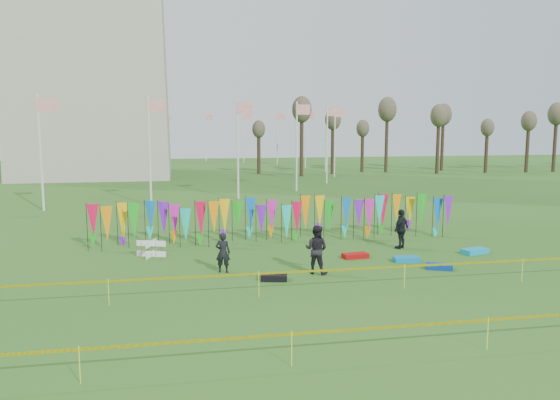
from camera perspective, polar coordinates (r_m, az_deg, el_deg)
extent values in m
plane|color=#255517|center=(21.25, 2.86, -8.23)|extent=(160.00, 160.00, 0.00)
cylinder|color=silver|center=(70.44, 4.81, 6.21)|extent=(0.16, 0.16, 8.00)
plane|color=red|center=(70.59, 5.32, 8.89)|extent=(1.40, 0.00, 1.40)
cylinder|color=silver|center=(77.22, 2.68, 6.36)|extent=(0.16, 0.16, 8.00)
plane|color=red|center=(77.35, 3.13, 8.81)|extent=(1.40, 0.00, 1.40)
cylinder|color=silver|center=(83.25, -0.29, 6.47)|extent=(0.16, 0.16, 8.00)
plane|color=red|center=(83.35, 0.12, 8.74)|extent=(1.40, 0.00, 1.40)
cylinder|color=silver|center=(88.31, -3.84, 6.53)|extent=(0.16, 0.16, 8.00)
plane|color=red|center=(88.38, -3.47, 8.67)|extent=(1.40, 0.00, 1.40)
cylinder|color=silver|center=(92.24, -7.77, 6.52)|extent=(0.16, 0.16, 8.00)
plane|color=red|center=(92.27, -7.44, 8.58)|extent=(1.40, 0.00, 1.40)
cylinder|color=silver|center=(94.93, -11.96, 6.46)|extent=(0.16, 0.16, 8.00)
plane|color=red|center=(94.92, -11.65, 8.46)|extent=(1.40, 0.00, 1.40)
cylinder|color=silver|center=(96.31, -16.29, 6.33)|extent=(0.16, 0.16, 8.00)
plane|color=red|center=(96.24, -16.01, 8.31)|extent=(1.40, 0.00, 1.40)
cylinder|color=silver|center=(96.32, -20.66, 6.15)|extent=(0.16, 0.16, 8.00)
plane|color=red|center=(96.22, -20.40, 8.13)|extent=(1.40, 0.00, 1.40)
cylinder|color=silver|center=(94.99, -24.99, 5.91)|extent=(0.16, 0.16, 8.00)
plane|color=red|center=(94.84, -24.75, 7.92)|extent=(1.40, 0.00, 1.40)
cylinder|color=silver|center=(40.93, -23.74, 4.51)|extent=(0.16, 0.16, 8.00)
plane|color=red|center=(40.79, -23.16, 9.17)|extent=(1.40, 0.00, 1.40)
cylinder|color=silver|center=(40.89, -13.46, 4.95)|extent=(0.16, 0.16, 8.00)
plane|color=red|center=(40.85, -12.76, 9.60)|extent=(1.40, 0.00, 1.40)
cylinder|color=silver|center=(43.91, -4.42, 5.31)|extent=(0.16, 0.16, 8.00)
plane|color=red|center=(43.96, -3.68, 9.62)|extent=(1.40, 0.00, 1.40)
cylinder|color=silver|center=(49.25, 1.75, 5.59)|extent=(0.16, 0.16, 8.00)
plane|color=red|center=(49.37, 2.46, 9.42)|extent=(1.40, 0.00, 1.40)
cylinder|color=silver|center=(55.95, 4.94, 5.82)|extent=(0.16, 0.16, 8.00)
plane|color=red|center=(56.10, 5.57, 9.19)|extent=(1.40, 0.00, 1.40)
cylinder|color=silver|center=(63.21, 5.74, 6.03)|extent=(0.16, 0.16, 8.00)
plane|color=red|center=(63.37, 6.30, 9.01)|extent=(1.40, 0.00, 1.40)
cylinder|color=black|center=(27.68, -19.25, -2.67)|extent=(0.03, 0.03, 2.10)
cone|color=red|center=(27.61, -18.69, -2.31)|extent=(0.64, 0.64, 1.60)
cylinder|color=black|center=(27.59, -17.97, -2.64)|extent=(0.03, 0.03, 2.10)
cone|color=orange|center=(27.53, -17.41, -2.28)|extent=(0.64, 0.64, 1.60)
cylinder|color=black|center=(27.52, -16.69, -2.62)|extent=(0.03, 0.03, 2.10)
cone|color=#F9AE0C|center=(27.46, -16.12, -2.26)|extent=(0.64, 0.64, 1.60)
cylinder|color=black|center=(27.46, -15.40, -2.59)|extent=(0.03, 0.03, 2.10)
cone|color=#13AD18|center=(27.41, -14.83, -2.23)|extent=(0.64, 0.64, 1.60)
cylinder|color=black|center=(27.41, -14.10, -2.56)|extent=(0.03, 0.03, 2.10)
cone|color=blue|center=(27.37, -13.53, -2.20)|extent=(0.64, 0.64, 1.60)
cylinder|color=black|center=(27.38, -12.81, -2.53)|extent=(0.03, 0.03, 2.10)
cone|color=#7216C6|center=(27.34, -12.23, -2.17)|extent=(0.64, 0.64, 1.60)
cylinder|color=black|center=(27.36, -11.51, -2.50)|extent=(0.03, 0.03, 2.10)
cone|color=#E018AE|center=(27.33, -10.93, -2.14)|extent=(0.64, 0.64, 1.60)
cylinder|color=black|center=(27.36, -10.21, -2.47)|extent=(0.03, 0.03, 2.10)
cone|color=#0CC2B8|center=(27.33, -9.63, -2.10)|extent=(0.64, 0.64, 1.60)
cylinder|color=black|center=(27.37, -8.91, -2.44)|extent=(0.03, 0.03, 2.10)
cone|color=red|center=(27.35, -8.33, -2.07)|extent=(0.64, 0.64, 1.60)
cylinder|color=black|center=(27.40, -7.61, -2.40)|extent=(0.03, 0.03, 2.10)
cone|color=orange|center=(27.38, -7.03, -2.04)|extent=(0.64, 0.64, 1.60)
cylinder|color=black|center=(27.44, -6.31, -2.37)|extent=(0.03, 0.03, 2.10)
cone|color=#F9AE0C|center=(27.43, -5.74, -2.00)|extent=(0.64, 0.64, 1.60)
cylinder|color=black|center=(27.49, -5.02, -2.33)|extent=(0.03, 0.03, 2.10)
cone|color=#13AD18|center=(27.49, -4.45, -1.96)|extent=(0.64, 0.64, 1.60)
cylinder|color=black|center=(27.56, -3.74, -2.29)|extent=(0.03, 0.03, 2.10)
cone|color=blue|center=(27.56, -3.16, -1.93)|extent=(0.64, 0.64, 1.60)
cylinder|color=black|center=(27.64, -2.46, -2.25)|extent=(0.03, 0.03, 2.10)
cone|color=#7216C6|center=(27.65, -1.89, -1.89)|extent=(0.64, 0.64, 1.60)
cylinder|color=black|center=(27.73, -1.19, -2.21)|extent=(0.03, 0.03, 2.10)
cone|color=#E018AE|center=(27.75, -0.62, -1.85)|extent=(0.64, 0.64, 1.60)
cylinder|color=black|center=(27.84, 0.07, -2.17)|extent=(0.03, 0.03, 2.10)
cone|color=#0CC2B8|center=(27.86, 0.64, -1.81)|extent=(0.64, 0.64, 1.60)
cylinder|color=black|center=(27.96, 1.32, -2.13)|extent=(0.03, 0.03, 2.10)
cone|color=red|center=(27.99, 1.88, -1.77)|extent=(0.64, 0.64, 1.60)
cylinder|color=black|center=(28.09, 2.56, -2.09)|extent=(0.03, 0.03, 2.10)
cone|color=orange|center=(28.13, 3.12, -1.73)|extent=(0.64, 0.64, 1.60)
cylinder|color=black|center=(28.24, 3.79, -2.05)|extent=(0.03, 0.03, 2.10)
cone|color=#F9AE0C|center=(28.28, 4.34, -1.69)|extent=(0.64, 0.64, 1.60)
cylinder|color=black|center=(28.40, 5.00, -2.00)|extent=(0.03, 0.03, 2.10)
cone|color=#13AD18|center=(28.45, 5.55, -1.65)|extent=(0.64, 0.64, 1.60)
cylinder|color=black|center=(28.57, 6.20, -1.96)|extent=(0.03, 0.03, 2.10)
cone|color=blue|center=(28.63, 6.74, -1.60)|extent=(0.64, 0.64, 1.60)
cylinder|color=black|center=(28.76, 7.38, -1.92)|extent=(0.03, 0.03, 2.10)
cone|color=#7216C6|center=(28.82, 7.92, -1.56)|extent=(0.64, 0.64, 1.60)
cylinder|color=black|center=(28.96, 8.55, -1.87)|extent=(0.03, 0.03, 2.10)
cone|color=#E018AE|center=(29.02, 9.08, -1.52)|extent=(0.64, 0.64, 1.60)
cylinder|color=black|center=(29.17, 9.70, -1.83)|extent=(0.03, 0.03, 2.10)
cone|color=#0CC2B8|center=(29.24, 10.23, -1.48)|extent=(0.64, 0.64, 1.60)
cylinder|color=black|center=(29.39, 10.84, -1.78)|extent=(0.03, 0.03, 2.10)
cone|color=red|center=(29.46, 11.35, -1.44)|extent=(0.64, 0.64, 1.60)
cylinder|color=black|center=(29.62, 11.96, -1.74)|extent=(0.03, 0.03, 2.10)
cone|color=orange|center=(29.70, 12.46, -1.40)|extent=(0.64, 0.64, 1.60)
cylinder|color=black|center=(29.86, 13.06, -1.70)|extent=(0.03, 0.03, 2.10)
cone|color=#F9AE0C|center=(29.95, 13.56, -1.35)|extent=(0.64, 0.64, 1.60)
cylinder|color=black|center=(30.12, 14.14, -1.65)|extent=(0.03, 0.03, 2.10)
cone|color=#13AD18|center=(30.21, 14.63, -1.31)|extent=(0.64, 0.64, 1.60)
cylinder|color=black|center=(30.38, 15.20, -1.61)|extent=(0.03, 0.03, 2.10)
cone|color=blue|center=(30.48, 15.69, -1.27)|extent=(0.64, 0.64, 1.60)
cylinder|color=black|center=(30.66, 16.25, -1.57)|extent=(0.03, 0.03, 2.10)
cone|color=#7216C6|center=(30.76, 16.72, -1.23)|extent=(0.64, 0.64, 1.60)
cube|color=#EBE004|center=(19.29, 4.18, -7.37)|extent=(26.00, 0.01, 0.08)
cylinder|color=yellow|center=(18.90, -17.08, -9.18)|extent=(0.02, 0.02, 0.90)
cylinder|color=yellow|center=(18.99, -1.74, -8.76)|extent=(0.02, 0.02, 0.90)
cylinder|color=yellow|center=(20.34, 12.44, -7.82)|extent=(0.02, 0.02, 0.90)
cylinder|color=yellow|center=(22.74, 24.19, -6.67)|extent=(0.02, 0.02, 0.90)
cube|color=#EBE004|center=(14.24, 10.10, -13.04)|extent=(26.00, 0.01, 0.08)
cylinder|color=yellow|center=(13.71, -19.70, -15.89)|extent=(0.02, 0.02, 0.90)
cylinder|color=yellow|center=(13.83, 2.01, -15.21)|extent=(0.02, 0.02, 0.90)
cylinder|color=yellow|center=(15.64, 20.67, -12.95)|extent=(0.02, 0.02, 0.90)
cylinder|color=#362A1B|center=(64.82, -1.11, 5.40)|extent=(0.44, 0.44, 6.40)
ellipsoid|color=brown|center=(64.77, -1.11, 8.37)|extent=(1.92, 1.92, 2.56)
cylinder|color=#362A1B|center=(65.60, 2.36, 5.42)|extent=(0.44, 0.44, 6.40)
ellipsoid|color=brown|center=(65.55, 2.37, 8.36)|extent=(1.92, 1.92, 2.56)
cylinder|color=#362A1B|center=(66.62, 5.72, 5.43)|extent=(0.44, 0.44, 6.40)
ellipsoid|color=brown|center=(66.57, 5.76, 8.32)|extent=(1.92, 1.92, 2.56)
cylinder|color=#362A1B|center=(67.86, 8.98, 5.41)|extent=(0.44, 0.44, 6.40)
ellipsoid|color=brown|center=(67.81, 9.04, 8.25)|extent=(1.92, 1.92, 2.56)
cylinder|color=#362A1B|center=(69.31, 12.11, 5.38)|extent=(0.44, 0.44, 6.40)
ellipsoid|color=brown|center=(69.26, 12.19, 8.16)|extent=(1.92, 1.92, 2.56)
cylinder|color=#362A1B|center=(70.95, 15.10, 5.34)|extent=(0.44, 0.44, 6.40)
ellipsoid|color=brown|center=(70.91, 15.20, 8.05)|extent=(1.92, 1.92, 2.56)
cylinder|color=#362A1B|center=(72.78, 17.95, 5.28)|extent=(0.44, 0.44, 6.40)
ellipsoid|color=brown|center=(72.73, 18.06, 7.93)|extent=(1.92, 1.92, 2.56)
cylinder|color=#362A1B|center=(74.78, 20.65, 5.22)|extent=(0.44, 0.44, 6.40)
ellipsoid|color=brown|center=(74.73, 20.78, 7.79)|extent=(1.92, 1.92, 2.56)
cylinder|color=#362A1B|center=(76.93, 23.21, 5.15)|extent=(0.44, 0.44, 6.40)
ellipsoid|color=brown|center=(76.89, 23.34, 7.65)|extent=(1.92, 1.92, 2.56)
cylinder|color=#362A1B|center=(79.23, 25.62, 5.07)|extent=(0.44, 0.44, 6.40)
ellipsoid|color=brown|center=(79.18, 25.77, 7.50)|extent=(1.92, 1.92, 2.56)
cylinder|color=red|center=(24.93, -14.12, -5.14)|extent=(0.02, 0.02, 0.77)
cylinder|color=red|center=(24.90, -12.57, -5.11)|extent=(0.02, 0.02, 0.77)
cylinder|color=red|center=(25.59, -14.03, -4.81)|extent=(0.02, 0.02, 0.77)
cylinder|color=red|center=(25.55, -12.52, -4.78)|extent=(0.02, 0.02, 0.77)
imported|color=black|center=(22.06, -5.99, -5.48)|extent=(0.68, 0.56, 1.63)
imported|color=black|center=(21.80, 3.82, -5.18)|extent=(1.11, 1.02, 1.95)
imported|color=black|center=(26.77, 12.55, -2.97)|extent=(1.28, 1.18, 1.91)
cube|color=#0C7DBC|center=(24.40, 13.09, -6.06)|extent=(1.15, 0.66, 0.22)
cube|color=#093493|center=(23.51, 16.29, -6.69)|extent=(1.17, 0.91, 0.22)
cube|color=#AA0C0B|center=(24.67, 7.87, -5.78)|extent=(1.19, 0.65, 0.21)
cube|color=black|center=(21.02, -0.63, -8.07)|extent=(1.09, 0.77, 0.23)
cube|color=#0D9BC1|center=(26.78, 19.69, -5.06)|extent=(1.36, 0.93, 0.24)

